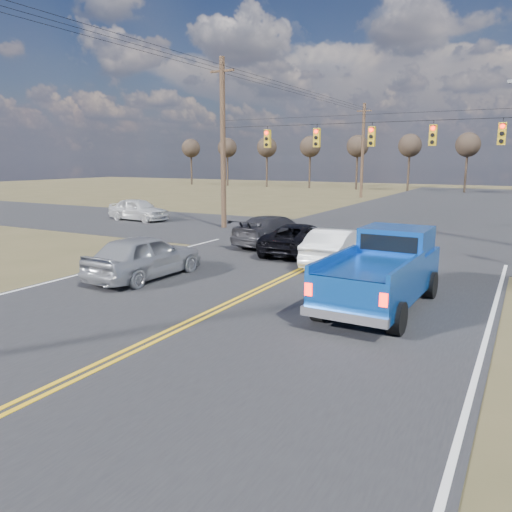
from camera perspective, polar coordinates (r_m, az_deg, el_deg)
The scene contains 12 objects.
ground at distance 11.52m, azimuth -14.14°, elevation -10.58°, with size 160.00×160.00×0.00m, color brown.
road_main at distance 19.69m, azimuth 5.99°, elevation -1.27°, with size 14.00×120.00×0.02m, color #28282B.
road_cross at distance 27.12m, azimuth 12.60°, elevation 1.91°, with size 120.00×12.00×0.02m, color #28282B.
signal_gantry at distance 26.48m, azimuth 14.00°, elevation 12.64°, with size 19.60×4.83×10.00m.
utility_poles at distance 25.86m, azimuth 12.45°, elevation 13.11°, with size 19.60×58.32×10.00m.
treeline at distance 35.53m, azimuth 17.19°, elevation 13.02°, with size 87.00×117.80×7.40m.
pickup_truck at distance 14.57m, azimuth 14.28°, elevation -1.72°, with size 2.44×5.82×2.16m.
silver_suv at distance 18.07m, azimuth -12.61°, elevation -0.01°, with size 1.89×4.70×1.60m, color #9A9BA1.
black_suv at distance 22.26m, azimuth 5.07°, elevation 1.97°, with size 2.28×4.95×1.38m, color black.
white_car_queue at distance 20.12m, azimuth 9.17°, elevation 1.05°, with size 1.56×4.48×1.48m, color white.
dgrey_car_queue at distance 24.37m, azimuth 2.19°, elevation 2.93°, with size 2.08×5.12×1.49m, color #323136.
cross_car_west at distance 35.25m, azimuth -13.32°, elevation 5.19°, with size 4.50×1.81×1.53m, color silver.
Camera 1 is at (7.42, -7.75, 4.18)m, focal length 35.00 mm.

